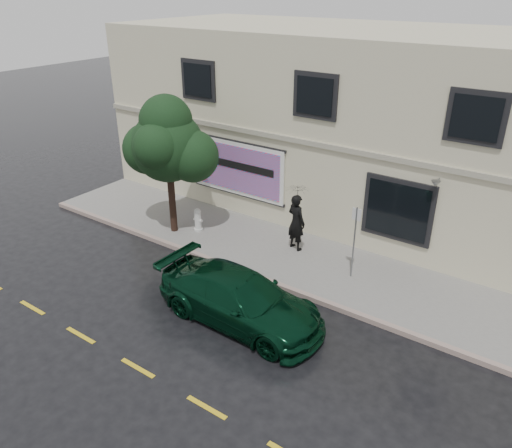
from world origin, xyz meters
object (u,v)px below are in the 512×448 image
Objects in this scene: fire_hydrant at (198,220)px; pedestrian at (296,222)px; car at (240,299)px; street_tree at (168,146)px.

pedestrian is at bearing 2.44° from fire_hydrant.
pedestrian is at bearing 11.14° from car.
car is 2.45× the size of pedestrian.
car is 1.09× the size of street_tree.
street_tree reaches higher than fire_hydrant.
fire_hydrant is (-4.44, 3.36, -0.13)m from car.
car is at bearing -48.19° from fire_hydrant.
street_tree is (-5.19, 2.86, 2.68)m from car.
street_tree is at bearing -157.04° from fire_hydrant.
pedestrian is at bearing 17.38° from street_tree.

